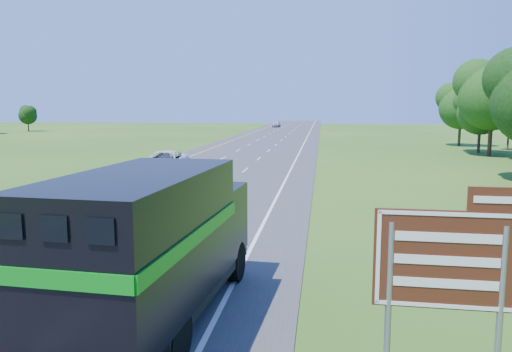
{
  "coord_description": "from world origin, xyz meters",
  "views": [
    {
      "loc": [
        8.02,
        -1.84,
        5.2
      ],
      "look_at": [
        4.73,
        22.89,
        1.7
      ],
      "focal_mm": 35.0,
      "sensor_mm": 36.0,
      "label": 1
    }
  ],
  "objects_px": {
    "white_suv": "(165,162)",
    "exit_sign": "(448,269)",
    "horse_truck": "(153,244)",
    "far_car": "(276,124)"
  },
  "relations": [
    {
      "from": "horse_truck",
      "to": "far_car",
      "type": "relative_size",
      "value": 1.98
    },
    {
      "from": "exit_sign",
      "to": "far_car",
      "type": "bearing_deg",
      "value": 98.44
    },
    {
      "from": "white_suv",
      "to": "far_car",
      "type": "bearing_deg",
      "value": 85.95
    },
    {
      "from": "horse_truck",
      "to": "exit_sign",
      "type": "xyz_separation_m",
      "value": [
        5.93,
        -2.61,
        0.51
      ]
    },
    {
      "from": "far_car",
      "to": "white_suv",
      "type": "bearing_deg",
      "value": -86.06
    },
    {
      "from": "horse_truck",
      "to": "far_car",
      "type": "distance_m",
      "value": 113.24
    },
    {
      "from": "white_suv",
      "to": "exit_sign",
      "type": "relative_size",
      "value": 1.56
    },
    {
      "from": "far_car",
      "to": "exit_sign",
      "type": "relative_size",
      "value": 1.11
    },
    {
      "from": "horse_truck",
      "to": "exit_sign",
      "type": "height_order",
      "value": "exit_sign"
    },
    {
      "from": "white_suv",
      "to": "far_car",
      "type": "height_order",
      "value": "white_suv"
    }
  ]
}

